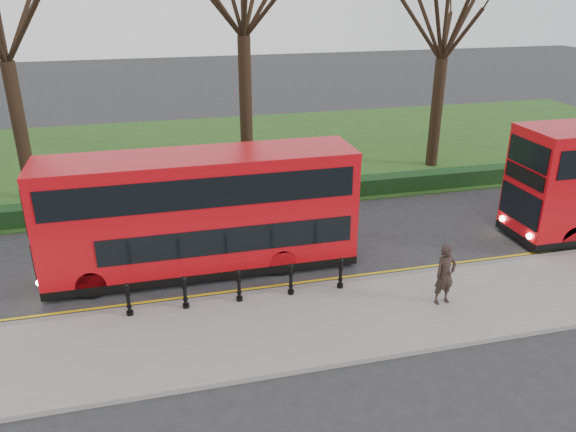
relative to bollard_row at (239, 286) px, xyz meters
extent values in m
plane|color=#28282B|center=(0.34, 1.35, -0.65)|extent=(120.00, 120.00, 0.00)
cube|color=gray|center=(0.34, -1.65, -0.57)|extent=(60.00, 4.00, 0.15)
cube|color=slate|center=(0.34, 0.35, -0.57)|extent=(60.00, 0.25, 0.16)
cube|color=#274918|center=(0.34, 16.35, -0.62)|extent=(60.00, 18.00, 0.06)
cube|color=black|center=(0.34, 8.15, -0.25)|extent=(60.00, 0.90, 0.80)
cube|color=yellow|center=(0.34, 0.65, -0.64)|extent=(60.00, 0.10, 0.01)
cube|color=yellow|center=(0.34, 0.85, -0.64)|extent=(60.00, 0.10, 0.01)
cylinder|color=black|center=(-7.66, 11.35, 2.41)|extent=(0.60, 0.60, 6.12)
cylinder|color=black|center=(2.34, 11.35, 2.81)|extent=(0.60, 0.60, 6.92)
cylinder|color=black|center=(12.34, 11.35, 2.14)|extent=(0.60, 0.60, 5.58)
cylinder|color=black|center=(-3.25, 0.00, 0.00)|extent=(0.15, 0.15, 1.00)
cylinder|color=black|center=(-1.63, 0.00, 0.00)|extent=(0.15, 0.15, 1.00)
cylinder|color=black|center=(0.00, 0.00, 0.00)|extent=(0.15, 0.15, 1.00)
cylinder|color=black|center=(1.63, 0.00, 0.00)|extent=(0.15, 0.15, 1.00)
cylinder|color=black|center=(3.25, 0.00, 0.00)|extent=(0.15, 0.15, 1.00)
cube|color=red|center=(-0.78, 2.59, 1.56)|extent=(10.24, 2.33, 3.77)
cube|color=black|center=(-0.78, 2.59, -0.37)|extent=(10.26, 2.35, 0.28)
cube|color=black|center=(-0.04, 1.41, 0.89)|extent=(8.19, 0.04, 0.88)
cube|color=black|center=(-0.78, 1.41, 2.56)|extent=(9.68, 0.04, 0.98)
cube|color=black|center=(-5.92, 2.59, 1.86)|extent=(0.06, 2.05, 0.51)
cylinder|color=black|center=(-4.41, 1.56, -0.18)|extent=(0.93, 0.28, 0.93)
cylinder|color=black|center=(-4.41, 3.61, -0.18)|extent=(0.93, 0.28, 0.93)
cylinder|color=black|center=(1.73, 1.56, -0.18)|extent=(0.93, 0.28, 0.93)
cylinder|color=black|center=(1.73, 3.61, -0.18)|extent=(0.93, 0.28, 0.93)
cube|color=black|center=(10.86, 1.83, 2.02)|extent=(0.06, 2.17, 0.54)
cylinder|color=black|center=(12.46, 0.75, -0.16)|extent=(0.99, 0.30, 0.99)
cylinder|color=black|center=(12.46, 2.92, -0.16)|extent=(0.99, 0.30, 0.99)
imported|color=#2D201C|center=(5.98, -1.60, 0.45)|extent=(0.74, 0.54, 1.90)
camera|label=1|loc=(-2.19, -14.77, 8.58)|focal=35.00mm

